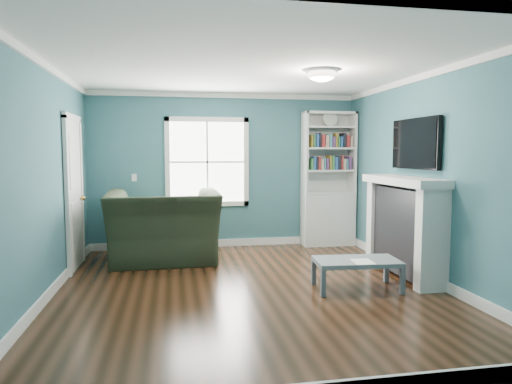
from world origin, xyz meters
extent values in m
plane|color=black|center=(0.00, 0.00, 0.00)|extent=(5.00, 5.00, 0.00)
plane|color=#315D67|center=(0.00, 2.50, 1.30)|extent=(4.50, 0.00, 4.50)
plane|color=#315D67|center=(0.00, -2.50, 1.30)|extent=(4.50, 0.00, 4.50)
plane|color=#315D67|center=(-2.25, 0.00, 1.30)|extent=(0.00, 5.00, 5.00)
plane|color=#315D67|center=(2.25, 0.00, 1.30)|extent=(0.00, 5.00, 5.00)
plane|color=white|center=(0.00, 0.00, 2.60)|extent=(5.00, 5.00, 0.00)
cube|color=white|center=(0.00, 2.48, 0.06)|extent=(4.50, 0.03, 0.12)
cube|color=white|center=(-2.23, 0.00, 0.06)|extent=(0.03, 5.00, 0.12)
cube|color=white|center=(2.23, 0.00, 0.06)|extent=(0.03, 5.00, 0.12)
cube|color=white|center=(0.00, 2.48, 2.56)|extent=(4.50, 0.04, 0.08)
cube|color=white|center=(-2.23, 0.00, 2.56)|extent=(0.04, 5.00, 0.08)
cube|color=white|center=(2.23, 0.00, 2.56)|extent=(0.04, 5.00, 0.08)
cube|color=white|center=(-0.30, 2.50, 1.45)|extent=(1.24, 0.01, 1.34)
cube|color=white|center=(-0.96, 2.48, 1.45)|extent=(0.08, 0.06, 1.50)
cube|color=white|center=(0.36, 2.48, 1.45)|extent=(0.08, 0.06, 1.50)
cube|color=white|center=(-0.30, 2.48, 0.74)|extent=(1.40, 0.06, 0.08)
cube|color=white|center=(-0.30, 2.48, 2.16)|extent=(1.40, 0.06, 0.08)
cube|color=white|center=(-0.30, 2.48, 1.45)|extent=(1.24, 0.03, 0.03)
cube|color=white|center=(-0.30, 2.48, 1.45)|extent=(0.03, 0.03, 1.34)
cube|color=silver|center=(1.77, 2.30, 0.45)|extent=(0.90, 0.35, 0.90)
cube|color=silver|center=(1.34, 2.30, 1.60)|extent=(0.04, 0.35, 1.40)
cube|color=silver|center=(2.20, 2.30, 1.60)|extent=(0.04, 0.35, 1.40)
cube|color=silver|center=(1.77, 2.46, 1.60)|extent=(0.90, 0.02, 1.40)
cube|color=silver|center=(1.77, 2.30, 2.28)|extent=(0.90, 0.35, 0.04)
cube|color=silver|center=(1.77, 2.30, 0.92)|extent=(0.84, 0.33, 0.03)
cube|color=silver|center=(1.77, 2.30, 1.30)|extent=(0.84, 0.33, 0.03)
cube|color=silver|center=(1.77, 2.30, 1.68)|extent=(0.84, 0.33, 0.03)
cube|color=silver|center=(1.77, 2.30, 2.04)|extent=(0.84, 0.33, 0.03)
cube|color=#33723F|center=(1.77, 2.28, 1.43)|extent=(0.70, 0.25, 0.22)
cube|color=#264C8C|center=(1.77, 2.28, 1.81)|extent=(0.70, 0.25, 0.22)
cylinder|color=beige|center=(1.77, 2.25, 2.19)|extent=(0.26, 0.06, 0.26)
cube|color=black|center=(2.09, 0.20, 0.60)|extent=(0.30, 1.20, 1.10)
cube|color=black|center=(2.07, 0.20, 0.40)|extent=(0.22, 0.65, 0.70)
cube|color=silver|center=(2.07, -0.47, 0.60)|extent=(0.36, 0.16, 1.20)
cube|color=silver|center=(2.07, 0.87, 0.60)|extent=(0.36, 0.16, 1.20)
cube|color=silver|center=(2.05, 0.20, 1.25)|extent=(0.44, 1.58, 0.10)
cube|color=black|center=(2.20, 0.20, 1.72)|extent=(0.06, 1.10, 0.65)
cube|color=silver|center=(-2.23, 1.40, 1.02)|extent=(0.04, 0.80, 2.05)
cube|color=white|center=(-2.22, 0.95, 1.02)|extent=(0.05, 0.08, 2.13)
cube|color=white|center=(-2.22, 1.85, 1.02)|extent=(0.05, 0.08, 2.13)
cube|color=white|center=(-2.22, 1.40, 2.09)|extent=(0.05, 0.98, 0.08)
sphere|color=#BF8C3F|center=(-2.17, 1.70, 0.95)|extent=(0.07, 0.07, 0.07)
ellipsoid|color=white|center=(0.90, 0.10, 2.54)|extent=(0.34, 0.34, 0.15)
cylinder|color=white|center=(0.90, 0.10, 2.58)|extent=(0.38, 0.38, 0.03)
cube|color=white|center=(-1.50, 2.48, 1.20)|extent=(0.08, 0.01, 0.12)
imported|color=black|center=(-1.02, 1.60, 0.70)|extent=(1.62, 1.07, 1.40)
cube|color=#535A63|center=(0.77, -0.43, 0.15)|extent=(0.06, 0.06, 0.30)
cube|color=#535A63|center=(1.69, -0.51, 0.15)|extent=(0.06, 0.06, 0.30)
cube|color=#535A63|center=(0.81, 0.04, 0.15)|extent=(0.06, 0.06, 0.30)
cube|color=#535A63|center=(1.73, -0.03, 0.15)|extent=(0.06, 0.06, 0.30)
cube|color=#515F68|center=(1.25, -0.23, 0.33)|extent=(1.02, 0.61, 0.05)
cube|color=white|center=(1.27, -0.36, 0.36)|extent=(0.24, 0.30, 0.00)
camera|label=1|loc=(-0.87, -5.22, 1.62)|focal=32.00mm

